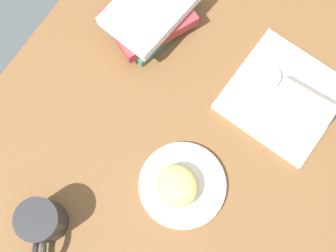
{
  "coord_description": "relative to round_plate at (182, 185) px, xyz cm",
  "views": [
    {
      "loc": [
        -31.8,
        -8.95,
        103.49
      ],
      "look_at": [
        -10.87,
        4.63,
        7.0
      ],
      "focal_mm": 48.1,
      "sensor_mm": 36.0,
      "label": 1
    }
  ],
  "objects": [
    {
      "name": "dining_table",
      "position": [
        19.96,
        5.02,
        -2.7
      ],
      "size": [
        110.0,
        90.0,
        4.0
      ],
      "primitive_type": "cube",
      "color": "brown",
      "rests_on": "ground"
    },
    {
      "name": "round_plate",
      "position": [
        0.0,
        0.0,
        0.0
      ],
      "size": [
        19.23,
        19.23,
        1.4
      ],
      "primitive_type": "cylinder",
      "color": "silver",
      "rests_on": "dining_table"
    },
    {
      "name": "sauce_cup",
      "position": [
        31.15,
        -3.26,
        2.14
      ],
      "size": [
        5.36,
        5.36,
        2.3
      ],
      "color": "silver",
      "rests_on": "square_plate"
    },
    {
      "name": "breakfast_wrap",
      "position": [
        28.99,
        -12.74,
        4.39
      ],
      "size": [
        7.1,
        13.04,
        6.98
      ],
      "primitive_type": "cylinder",
      "rotation": [
        1.57,
        0.0,
        0.01
      ],
      "color": "beige",
      "rests_on": "square_plate"
    },
    {
      "name": "coffee_mug",
      "position": [
        -22.73,
        19.89,
        4.57
      ],
      "size": [
        13.17,
        10.12,
        10.32
      ],
      "color": "#262628",
      "rests_on": "dining_table"
    },
    {
      "name": "square_plate",
      "position": [
        29.95,
        -8.53,
        0.1
      ],
      "size": [
        25.41,
        25.41,
        1.6
      ],
      "primitive_type": "cube",
      "rotation": [
        0.0,
        0.0,
        -0.06
      ],
      "color": "white",
      "rests_on": "dining_table"
    },
    {
      "name": "scone_pastry",
      "position": [
        -1.03,
        0.64,
        3.23
      ],
      "size": [
        12.55,
        12.77,
        5.06
      ],
      "primitive_type": "ellipsoid",
      "rotation": [
        0.0,
        0.0,
        4.16
      ],
      "color": "tan",
      "rests_on": "round_plate"
    },
    {
      "name": "book_stack",
      "position": [
        28.88,
        27.65,
        3.77
      ],
      "size": [
        23.57,
        20.65,
        8.73
      ],
      "color": "#387260",
      "rests_on": "dining_table"
    }
  ]
}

